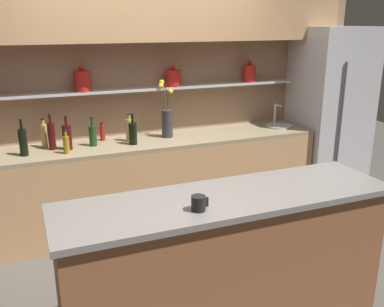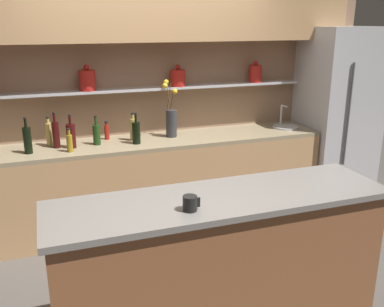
{
  "view_description": "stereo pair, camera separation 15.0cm",
  "coord_description": "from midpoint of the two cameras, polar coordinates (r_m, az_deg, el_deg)",
  "views": [
    {
      "loc": [
        -1.15,
        -2.79,
        2.07
      ],
      "look_at": [
        0.12,
        0.34,
        1.03
      ],
      "focal_mm": 40.0,
      "sensor_mm": 36.0,
      "label": 1
    },
    {
      "loc": [
        -1.01,
        -2.84,
        2.07
      ],
      "look_at": [
        0.12,
        0.34,
        1.03
      ],
      "focal_mm": 40.0,
      "sensor_mm": 36.0,
      "label": 2
    }
  ],
  "objects": [
    {
      "name": "back_wall_unit",
      "position": [
        4.51,
        -5.62,
        10.48
      ],
      "size": [
        5.2,
        0.44,
        2.6
      ],
      "color": "#937056",
      "rests_on": "ground_plane"
    },
    {
      "name": "sink_fixture",
      "position": [
        4.98,
        13.17,
        3.65
      ],
      "size": [
        0.29,
        0.29,
        0.25
      ],
      "color": "#B7B7BC",
      "rests_on": "back_counter_unit"
    },
    {
      "name": "ground_plane",
      "position": [
        3.66,
        1.25,
        -17.29
      ],
      "size": [
        12.0,
        12.0,
        0.0
      ],
      "primitive_type": "plane",
      "color": "#4C4742"
    },
    {
      "name": "bottle_wine_7",
      "position": [
        4.18,
        -14.84,
        2.32
      ],
      "size": [
        0.08,
        0.08,
        0.32
      ],
      "color": "#380C0C",
      "rests_on": "back_counter_unit"
    },
    {
      "name": "bottle_spirit_4",
      "position": [
        4.32,
        -6.84,
        3.26
      ],
      "size": [
        0.07,
        0.07,
        0.28
      ],
      "color": "tan",
      "rests_on": "back_counter_unit"
    },
    {
      "name": "bottle_wine_6",
      "position": [
        4.21,
        -6.44,
        2.8
      ],
      "size": [
        0.08,
        0.08,
        0.31
      ],
      "color": "black",
      "rests_on": "back_counter_unit"
    },
    {
      "name": "bottle_oil_1",
      "position": [
        4.06,
        -15.0,
        1.43
      ],
      "size": [
        0.05,
        0.05,
        0.22
      ],
      "color": "olive",
      "rests_on": "back_counter_unit"
    },
    {
      "name": "bottle_wine_5",
      "position": [
        4.22,
        -16.74,
        2.48
      ],
      "size": [
        0.07,
        0.07,
        0.34
      ],
      "color": "#380C0C",
      "rests_on": "back_counter_unit"
    },
    {
      "name": "bottle_sauce_2",
      "position": [
        4.42,
        -10.35,
        2.88
      ],
      "size": [
        0.05,
        0.05,
        0.19
      ],
      "color": "maroon",
      "rests_on": "back_counter_unit"
    },
    {
      "name": "refrigerator",
      "position": [
        5.3,
        19.49,
        4.66
      ],
      "size": [
        0.78,
        0.73,
        2.02
      ],
      "color": "#B7B7BC",
      "rests_on": "ground_plane"
    },
    {
      "name": "island_counter",
      "position": [
        2.95,
        5.28,
        -14.81
      ],
      "size": [
        2.2,
        0.61,
        1.02
      ],
      "color": "brown",
      "rests_on": "ground_plane"
    },
    {
      "name": "bottle_spirit_3",
      "position": [
        4.31,
        -17.59,
        2.56
      ],
      "size": [
        0.06,
        0.06,
        0.28
      ],
      "color": "tan",
      "rests_on": "back_counter_unit"
    },
    {
      "name": "back_counter_unit",
      "position": [
        4.48,
        -5.34,
        -3.97
      ],
      "size": [
        3.77,
        0.62,
        0.92
      ],
      "color": "tan",
      "rests_on": "ground_plane"
    },
    {
      "name": "bottle_wine_8",
      "position": [
        4.24,
        -11.62,
        2.54
      ],
      "size": [
        0.07,
        0.07,
        0.29
      ],
      "color": "#193814",
      "rests_on": "back_counter_unit"
    },
    {
      "name": "coffee_mug",
      "position": [
        2.49,
        1.48,
        -6.67
      ],
      "size": [
        0.1,
        0.08,
        0.09
      ],
      "color": "black",
      "rests_on": "island_counter"
    },
    {
      "name": "flower_vase",
      "position": [
        4.43,
        -1.84,
        4.59
      ],
      "size": [
        0.17,
        0.14,
        0.59
      ],
      "color": "#2D2D33",
      "rests_on": "back_counter_unit"
    },
    {
      "name": "bottle_wine_0",
      "position": [
        4.11,
        -20.13,
        1.73
      ],
      "size": [
        0.07,
        0.07,
        0.34
      ],
      "color": "black",
      "rests_on": "back_counter_unit"
    }
  ]
}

